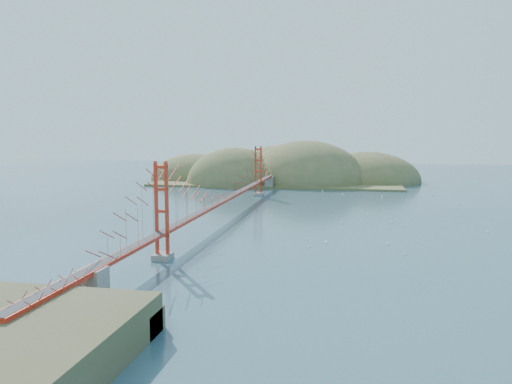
% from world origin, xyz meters
% --- Properties ---
extents(ground, '(320.00, 320.00, 0.00)m').
position_xyz_m(ground, '(0.00, 0.00, 0.00)').
color(ground, '#2F4E5F').
rests_on(ground, ground).
extents(bridge, '(2.20, 94.40, 12.00)m').
position_xyz_m(bridge, '(0.00, 0.18, 7.01)').
color(bridge, gray).
rests_on(bridge, ground).
extents(approach_viaduct, '(1.40, 12.00, 3.38)m').
position_xyz_m(approach_viaduct, '(0.00, -51.91, 2.55)').
color(approach_viaduct, red).
rests_on(approach_viaduct, ground).
extents(promontory, '(9.00, 6.00, 0.24)m').
position_xyz_m(promontory, '(0.00, -48.50, 0.12)').
color(promontory, '#59544C').
rests_on(promontory, ground).
extents(fort, '(3.70, 2.30, 1.75)m').
position_xyz_m(fort, '(0.40, -47.80, 0.67)').
color(fort, brown).
rests_on(fort, ground).
extents(far_headlands, '(84.00, 58.00, 25.00)m').
position_xyz_m(far_headlands, '(2.21, 68.52, 0.00)').
color(far_headlands, olive).
rests_on(far_headlands, ground).
extents(sailboat_0, '(0.49, 0.54, 0.61)m').
position_xyz_m(sailboat_0, '(26.82, -16.20, 0.14)').
color(sailboat_0, white).
rests_on(sailboat_0, ground).
extents(sailboat_5, '(0.40, 0.48, 0.56)m').
position_xyz_m(sailboat_5, '(30.02, -3.13, 0.13)').
color(sailboat_5, white).
rests_on(sailboat_5, ground).
extents(sailboat_6, '(0.53, 0.53, 0.56)m').
position_xyz_m(sailboat_6, '(16.48, -20.15, 0.13)').
color(sailboat_6, white).
rests_on(sailboat_6, ground).
extents(sailboat_12, '(0.57, 0.57, 0.63)m').
position_xyz_m(sailboat_12, '(14.33, 42.00, 0.14)').
color(sailboat_12, white).
rests_on(sailboat_12, ground).
extents(sailboat_2, '(0.54, 0.54, 0.58)m').
position_xyz_m(sailboat_2, '(28.48, -22.14, 0.14)').
color(sailboat_2, white).
rests_on(sailboat_2, ground).
extents(sailboat_9, '(0.66, 0.66, 0.70)m').
position_xyz_m(sailboat_9, '(43.87, 24.60, 0.15)').
color(sailboat_9, white).
rests_on(sailboat_9, ground).
extents(sailboat_1, '(0.64, 0.64, 0.70)m').
position_xyz_m(sailboat_1, '(28.62, 0.75, 0.15)').
color(sailboat_1, white).
rests_on(sailboat_1, ground).
extents(sailboat_13, '(0.50, 0.47, 0.56)m').
position_xyz_m(sailboat_13, '(42.00, -5.65, 0.13)').
color(sailboat_13, white).
rests_on(sailboat_13, ground).
extents(sailboat_15, '(0.52, 0.61, 0.70)m').
position_xyz_m(sailboat_15, '(28.60, 32.93, 0.15)').
color(sailboat_15, white).
rests_on(sailboat_15, ground).
extents(sailboat_17, '(0.63, 0.62, 0.71)m').
position_xyz_m(sailboat_17, '(40.69, 37.72, 0.15)').
color(sailboat_17, white).
rests_on(sailboat_17, ground).
extents(sailboat_7, '(0.62, 0.53, 0.70)m').
position_xyz_m(sailboat_7, '(19.56, 36.67, 0.15)').
color(sailboat_7, white).
rests_on(sailboat_7, ground).
extents(sailboat_16, '(0.64, 0.64, 0.72)m').
position_xyz_m(sailboat_16, '(27.83, 12.84, 0.16)').
color(sailboat_16, white).
rests_on(sailboat_16, ground).
extents(sailboat_10, '(0.51, 0.55, 0.62)m').
position_xyz_m(sailboat_10, '(18.57, -17.03, 0.14)').
color(sailboat_10, white).
rests_on(sailboat_10, ground).
extents(sailboat_14, '(0.57, 0.57, 0.59)m').
position_xyz_m(sailboat_14, '(20.30, -2.44, 0.14)').
color(sailboat_14, white).
rests_on(sailboat_14, ground).
extents(sailboat_4, '(0.51, 0.57, 0.65)m').
position_xyz_m(sailboat_4, '(24.70, 7.01, 0.15)').
color(sailboat_4, white).
rests_on(sailboat_4, ground).
extents(sailboat_8, '(0.54, 0.52, 0.61)m').
position_xyz_m(sailboat_8, '(33.61, 27.90, 0.14)').
color(sailboat_8, white).
rests_on(sailboat_8, ground).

